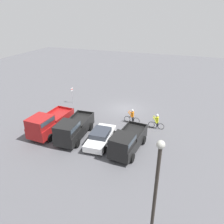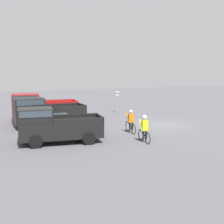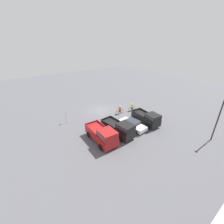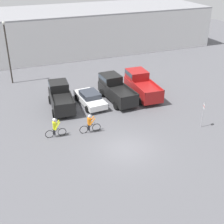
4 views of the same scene
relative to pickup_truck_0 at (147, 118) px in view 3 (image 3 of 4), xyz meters
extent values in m
plane|color=#56565B|center=(2.88, -9.00, -1.11)|extent=(80.00, 80.00, 0.00)
cube|color=black|center=(-0.04, -0.41, -0.27)|extent=(2.37, 5.11, 1.01)
cube|color=black|center=(0.10, 1.07, 0.65)|extent=(1.93, 2.14, 0.83)
cube|color=#333D47|center=(0.10, 1.07, 0.83)|extent=(1.98, 1.99, 0.36)
cube|color=black|center=(-1.04, -1.31, 0.36)|extent=(0.37, 2.96, 0.25)
cube|color=black|center=(0.77, -1.48, 0.36)|extent=(0.37, 2.96, 0.25)
cube|color=black|center=(-0.27, -2.83, 0.36)|extent=(1.90, 0.26, 0.25)
cylinder|color=black|center=(-0.84, 1.21, -0.73)|extent=(0.29, 0.78, 0.76)
cylinder|color=black|center=(1.06, 1.03, -0.73)|extent=(0.29, 0.78, 0.76)
cylinder|color=black|center=(-1.14, -1.84, -0.73)|extent=(0.29, 0.78, 0.76)
cylinder|color=black|center=(0.76, -2.03, -0.73)|extent=(0.29, 0.78, 0.76)
cube|color=white|center=(2.76, -0.56, -0.55)|extent=(2.09, 4.63, 0.57)
cube|color=#2D333D|center=(2.76, -0.56, -0.03)|extent=(1.74, 2.14, 0.47)
cylinder|color=black|center=(1.77, 0.83, -0.79)|extent=(0.22, 0.66, 0.65)
cylinder|color=black|center=(3.56, 0.95, -0.79)|extent=(0.22, 0.66, 0.65)
cylinder|color=black|center=(1.96, -2.06, -0.79)|extent=(0.22, 0.66, 0.65)
cylinder|color=black|center=(3.75, -1.94, -0.79)|extent=(0.22, 0.66, 0.65)
cube|color=black|center=(5.56, -0.77, -0.26)|extent=(2.23, 5.48, 1.01)
cube|color=black|center=(5.47, 0.84, 0.70)|extent=(1.89, 2.25, 0.90)
cube|color=#333D47|center=(5.47, 0.84, 0.89)|extent=(1.94, 2.08, 0.40)
cube|color=black|center=(4.70, -1.89, 0.37)|extent=(0.26, 3.22, 0.25)
cube|color=black|center=(6.54, -1.79, 0.37)|extent=(0.26, 3.22, 0.25)
cube|color=black|center=(5.71, -3.41, 0.37)|extent=(1.93, 0.19, 0.25)
cylinder|color=black|center=(4.50, 0.84, -0.72)|extent=(0.26, 0.80, 0.79)
cylinder|color=black|center=(6.43, 0.95, -0.72)|extent=(0.26, 0.80, 0.79)
cylinder|color=black|center=(4.69, -2.49, -0.72)|extent=(0.26, 0.80, 0.79)
cylinder|color=black|center=(6.62, -2.38, -0.72)|extent=(0.26, 0.80, 0.79)
cube|color=maroon|center=(8.36, -0.84, -0.22)|extent=(2.34, 5.51, 1.06)
cube|color=maroon|center=(8.44, 0.79, 0.77)|extent=(2.01, 2.26, 0.91)
cube|color=#333D47|center=(8.44, 0.79, 0.97)|extent=(2.06, 2.09, 0.40)
cube|color=maroon|center=(7.31, -1.87, 0.44)|extent=(0.24, 3.25, 0.25)
cube|color=maroon|center=(9.30, -1.97, 0.44)|extent=(0.24, 3.25, 0.25)
cube|color=maroon|center=(8.23, -3.50, 0.44)|extent=(2.07, 0.18, 0.25)
cylinder|color=black|center=(7.41, 0.89, -0.71)|extent=(0.26, 0.81, 0.80)
cylinder|color=black|center=(9.48, 0.79, -0.71)|extent=(0.26, 0.81, 0.80)
cylinder|color=black|center=(7.24, -2.46, -0.71)|extent=(0.26, 0.81, 0.80)
cylinder|color=black|center=(9.31, -2.56, -0.71)|extent=(0.26, 0.81, 0.80)
torus|color=black|center=(1.64, -5.61, -0.78)|extent=(0.73, 0.08, 0.72)
torus|color=black|center=(0.55, -5.56, -0.78)|extent=(0.73, 0.08, 0.72)
cylinder|color=black|center=(1.09, -5.58, -0.60)|extent=(0.56, 0.06, 0.38)
cylinder|color=black|center=(1.09, -5.58, -0.40)|extent=(0.60, 0.06, 0.04)
cylinder|color=black|center=(0.90, -5.58, -0.60)|extent=(0.04, 0.04, 0.35)
cylinder|color=black|center=(1.50, -5.60, -0.37)|extent=(0.04, 0.46, 0.02)
cylinder|color=black|center=(0.99, -5.49, -0.64)|extent=(0.12, 0.12, 0.54)
cylinder|color=black|center=(0.98, -5.67, -0.64)|extent=(0.12, 0.12, 0.54)
cube|color=orange|center=(1.04, -5.58, -0.08)|extent=(0.25, 0.37, 0.60)
cylinder|color=orange|center=(1.26, -5.42, -0.08)|extent=(0.54, 0.11, 0.65)
cylinder|color=orange|center=(1.25, -5.76, -0.08)|extent=(0.54, 0.11, 0.65)
sphere|color=tan|center=(1.07, -5.58, 0.33)|extent=(0.22, 0.22, 0.22)
sphere|color=silver|center=(1.07, -5.58, 0.39)|extent=(0.24, 0.24, 0.24)
torus|color=black|center=(-1.20, -5.24, -0.79)|extent=(0.70, 0.08, 0.70)
torus|color=black|center=(-2.22, -5.19, -0.79)|extent=(0.70, 0.08, 0.70)
cylinder|color=black|center=(-1.71, -5.22, -0.62)|extent=(0.53, 0.06, 0.37)
cylinder|color=black|center=(-1.71, -5.22, -0.43)|extent=(0.56, 0.06, 0.04)
cylinder|color=black|center=(-1.89, -5.21, -0.62)|extent=(0.04, 0.04, 0.34)
cylinder|color=black|center=(-1.32, -5.23, -0.40)|extent=(0.04, 0.46, 0.02)
cylinder|color=black|center=(-1.81, -5.12, -0.66)|extent=(0.12, 0.12, 0.52)
cylinder|color=black|center=(-1.81, -5.30, -0.66)|extent=(0.12, 0.12, 0.52)
cube|color=yellow|center=(-1.76, -5.21, -0.08)|extent=(0.25, 0.37, 0.65)
cylinder|color=yellow|center=(-1.55, -5.05, -0.08)|extent=(0.51, 0.11, 0.70)
cylinder|color=yellow|center=(-1.56, -5.39, -0.08)|extent=(0.51, 0.11, 0.70)
sphere|color=tan|center=(-1.73, -5.21, 0.37)|extent=(0.25, 0.25, 0.25)
sphere|color=silver|center=(-1.73, -5.21, 0.43)|extent=(0.28, 0.28, 0.28)
cylinder|color=#9E9EA3|center=(10.18, -8.32, 0.03)|extent=(0.06, 0.06, 2.30)
cube|color=white|center=(10.18, -8.32, 0.86)|extent=(0.13, 0.28, 0.45)
cube|color=red|center=(10.18, -8.32, 0.86)|extent=(0.14, 0.29, 0.10)
cylinder|color=#2D2823|center=(-3.68, 8.21, 2.19)|extent=(0.16, 0.16, 6.61)
camera|label=1|loc=(-4.39, 15.66, 10.44)|focal=35.00mm
camera|label=2|loc=(-18.45, 3.46, 3.48)|focal=50.00mm
camera|label=3|loc=(17.33, 13.32, 11.22)|focal=24.00mm
camera|label=4|loc=(-5.59, -26.97, 12.20)|focal=50.00mm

